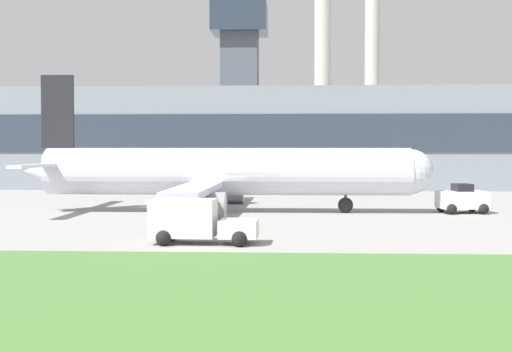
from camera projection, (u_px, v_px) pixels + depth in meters
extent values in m
plane|color=#999691|center=(228.00, 213.00, 47.33)|extent=(400.00, 400.00, 0.00)
cube|color=gray|center=(254.00, 139.00, 77.85)|extent=(84.72, 13.01, 10.56)
cube|color=#2D3847|center=(250.00, 133.00, 71.29)|extent=(83.02, 0.16, 3.80)
cube|color=#4C515B|center=(240.00, 111.00, 77.81)|extent=(3.97, 3.97, 16.73)
cube|color=#283342|center=(240.00, 19.00, 77.41)|extent=(5.95, 5.95, 3.17)
cylinder|color=beige|center=(323.00, 83.00, 111.08)|extent=(2.62, 2.62, 28.67)
cylinder|color=beige|center=(372.00, 36.00, 111.18)|extent=(2.32, 2.32, 43.56)
cylinder|color=silver|center=(227.00, 171.00, 47.93)|extent=(24.46, 3.16, 3.16)
sphere|color=silver|center=(410.00, 172.00, 47.28)|extent=(3.00, 3.00, 3.00)
cone|color=silver|center=(49.00, 171.00, 48.58)|extent=(3.48, 3.00, 3.00)
cube|color=#232328|center=(58.00, 112.00, 48.38)|extent=(2.21, 0.24, 4.94)
cube|color=silver|center=(37.00, 166.00, 44.80)|extent=(0.93, 7.49, 0.20)
cube|color=silver|center=(74.00, 163.00, 52.27)|extent=(0.93, 7.49, 0.20)
cube|color=silver|center=(195.00, 189.00, 41.17)|extent=(2.07, 12.48, 0.36)
cube|color=silver|center=(220.00, 179.00, 54.89)|extent=(2.07, 12.48, 0.36)
cylinder|color=gray|center=(199.00, 207.00, 40.88)|extent=(3.03, 1.78, 1.78)
cylinder|color=gray|center=(224.00, 192.00, 55.24)|extent=(3.03, 1.78, 1.78)
cylinder|color=#59595B|center=(346.00, 194.00, 47.57)|extent=(0.20, 0.20, 1.45)
sphere|color=black|center=(346.00, 205.00, 47.60)|extent=(1.02, 1.02, 1.02)
cylinder|color=#59595B|center=(186.00, 196.00, 45.95)|extent=(0.20, 0.20, 1.45)
sphere|color=black|center=(186.00, 207.00, 45.98)|extent=(1.02, 1.02, 1.02)
cylinder|color=#59595B|center=(196.00, 192.00, 50.30)|extent=(0.20, 0.20, 1.45)
sphere|color=black|center=(196.00, 202.00, 50.33)|extent=(1.02, 1.02, 1.02)
cube|color=white|center=(462.00, 200.00, 47.38)|extent=(3.29, 2.48, 1.14)
cube|color=black|center=(462.00, 187.00, 47.34)|extent=(1.24, 1.60, 0.50)
sphere|color=black|center=(484.00, 209.00, 46.47)|extent=(0.70, 0.70, 0.70)
sphere|color=black|center=(472.00, 206.00, 48.48)|extent=(0.70, 0.70, 0.70)
sphere|color=black|center=(451.00, 209.00, 46.32)|extent=(0.70, 0.70, 0.70)
sphere|color=black|center=(441.00, 207.00, 48.33)|extent=(0.70, 0.70, 0.70)
cube|color=white|center=(239.00, 228.00, 32.16)|extent=(1.76, 1.88, 0.80)
cube|color=silver|center=(183.00, 218.00, 32.37)|extent=(2.97, 1.92, 1.71)
sphere|color=black|center=(239.00, 239.00, 31.31)|extent=(0.70, 0.70, 0.70)
sphere|color=black|center=(244.00, 234.00, 33.03)|extent=(0.70, 0.70, 0.70)
sphere|color=black|center=(163.00, 238.00, 31.60)|extent=(0.70, 0.70, 0.70)
sphere|color=black|center=(171.00, 233.00, 33.32)|extent=(0.70, 0.70, 0.70)
cylinder|color=#23283D|center=(182.00, 220.00, 38.67)|extent=(0.37, 0.37, 0.82)
cylinder|color=yellow|center=(182.00, 207.00, 38.64)|extent=(0.47, 0.47, 0.65)
sphere|color=tan|center=(182.00, 199.00, 38.62)|extent=(0.22, 0.22, 0.22)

